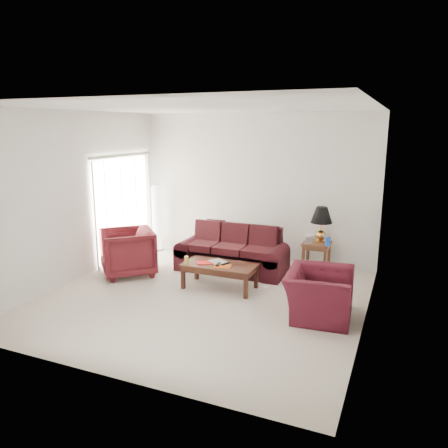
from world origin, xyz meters
name	(u,v)px	position (x,y,z in m)	size (l,w,h in m)	color
floor	(204,297)	(0.00, 0.00, 0.00)	(5.00, 5.00, 0.00)	beige
blinds	(124,208)	(-2.42, 1.30, 1.08)	(0.10, 2.00, 2.16)	silver
sofa	(232,250)	(-0.08, 1.41, 0.42)	(2.08, 0.90, 0.85)	black
throw_pillow	(216,229)	(-0.66, 1.95, 0.67)	(0.38, 0.11, 0.38)	black
end_table	(316,256)	(1.40, 2.11, 0.28)	(0.51, 0.51, 0.55)	#4A3019
table_lamp	(321,225)	(1.45, 2.17, 0.89)	(0.41, 0.41, 0.68)	#BE803B
clock	(309,240)	(1.27, 1.96, 0.62)	(0.13, 0.05, 0.13)	silver
blue_canister	(328,241)	(1.62, 1.96, 0.63)	(0.10, 0.10, 0.16)	#1B42B4
picture_frame	(310,235)	(1.22, 2.31, 0.64)	(0.14, 0.02, 0.17)	silver
floor_lamp	(157,218)	(-2.16, 2.12, 0.73)	(0.24, 0.24, 1.47)	silver
armchair_left	(128,252)	(-1.80, 0.48, 0.43)	(0.92, 0.95, 0.86)	#481015
armchair_right	(319,294)	(1.86, 0.01, 0.34)	(1.05, 0.92, 0.68)	#400E19
coffee_table	(220,276)	(0.08, 0.48, 0.22)	(1.24, 0.62, 0.44)	black
magazine_red	(204,263)	(-0.19, 0.43, 0.44)	(0.26, 0.19, 0.01)	red
magazine_white	(218,262)	(0.01, 0.56, 0.44)	(0.31, 0.23, 0.02)	beige
magazine_orange	(222,266)	(0.17, 0.37, 0.44)	(0.28, 0.21, 0.02)	orange
remote_a	(218,264)	(0.10, 0.37, 0.46)	(0.05, 0.18, 0.02)	black
remote_b	(225,264)	(0.19, 0.46, 0.46)	(0.05, 0.16, 0.02)	black
yellow_glass	(187,260)	(-0.46, 0.30, 0.50)	(0.07, 0.07, 0.12)	gold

